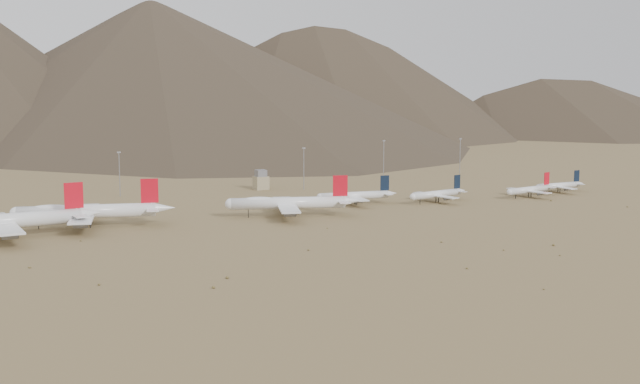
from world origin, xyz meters
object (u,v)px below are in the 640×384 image
widebody_west (6,221)px  narrowbody_b (438,194)px  widebody_centre (88,211)px  narrowbody_a (356,195)px  widebody_east (289,203)px  control_tower (261,181)px

widebody_west → narrowbody_b: size_ratio=1.78×
narrowbody_b → widebody_centre: bearing=167.6°
widebody_west → narrowbody_a: widebody_west is taller
widebody_centre → widebody_west: bearing=-146.9°
widebody_centre → narrowbody_b: size_ratio=1.69×
widebody_centre → widebody_east: size_ratio=1.10×
narrowbody_a → narrowbody_b: narrowbody_a is taller
widebody_west → control_tower: widebody_west is taller
widebody_west → narrowbody_b: widebody_west is taller
widebody_centre → control_tower: 146.59m
widebody_centre → narrowbody_b: widebody_centre is taller
narrowbody_a → narrowbody_b: 45.67m
narrowbody_a → control_tower: narrowbody_a is taller
widebody_centre → narrowbody_a: (140.82, 5.50, -2.48)m
widebody_centre → narrowbody_a: 140.95m
widebody_centre → narrowbody_a: widebody_centre is taller
widebody_east → widebody_west: bearing=-162.2°
narrowbody_b → narrowbody_a: bearing=154.4°
narrowbody_a → widebody_east: bearing=-149.7°
widebody_centre → narrowbody_b: bearing=12.8°
widebody_west → widebody_east: size_ratio=1.16×
widebody_centre → widebody_east: widebody_centre is taller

